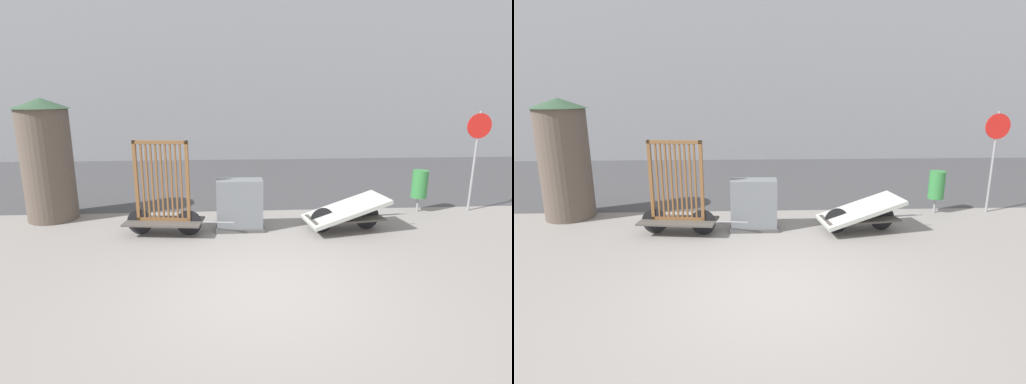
% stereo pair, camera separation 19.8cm
% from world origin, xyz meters
% --- Properties ---
extents(ground_plane, '(60.00, 60.00, 0.00)m').
position_xyz_m(ground_plane, '(0.00, 0.00, 0.00)').
color(ground_plane, gray).
extents(road_strip, '(56.00, 8.19, 0.01)m').
position_xyz_m(road_strip, '(0.00, 8.42, 0.00)').
color(road_strip, '#424244').
rests_on(road_strip, ground_plane).
extents(building_facade, '(48.00, 4.00, 13.64)m').
position_xyz_m(building_facade, '(0.00, 14.52, 6.82)').
color(building_facade, gray).
rests_on(building_facade, ground_plane).
extents(bike_cart_with_bedframe, '(2.39, 0.92, 2.06)m').
position_xyz_m(bike_cart_with_bedframe, '(-2.00, 2.65, 0.69)').
color(bike_cart_with_bedframe, '#4C4742').
rests_on(bike_cart_with_bedframe, ground_plane).
extents(bike_cart_with_mattress, '(2.46, 1.22, 0.78)m').
position_xyz_m(bike_cart_with_mattress, '(2.01, 2.65, 0.43)').
color(bike_cart_with_mattress, '#4C4742').
rests_on(bike_cart_with_mattress, ground_plane).
extents(utility_cabinet, '(1.08, 0.53, 1.16)m').
position_xyz_m(utility_cabinet, '(-0.35, 2.85, 0.54)').
color(utility_cabinet, '#4C4C4C').
rests_on(utility_cabinet, ground_plane).
extents(trash_bin, '(0.39, 0.39, 1.09)m').
position_xyz_m(trash_bin, '(4.32, 3.97, 0.73)').
color(trash_bin, gray).
rests_on(trash_bin, ground_plane).
extents(sign_post, '(0.63, 0.06, 2.58)m').
position_xyz_m(sign_post, '(5.70, 3.97, 1.72)').
color(sign_post, gray).
rests_on(sign_post, ground_plane).
extents(advertising_column, '(1.30, 1.30, 2.91)m').
position_xyz_m(advertising_column, '(-4.91, 3.97, 1.48)').
color(advertising_column, brown).
rests_on(advertising_column, ground_plane).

